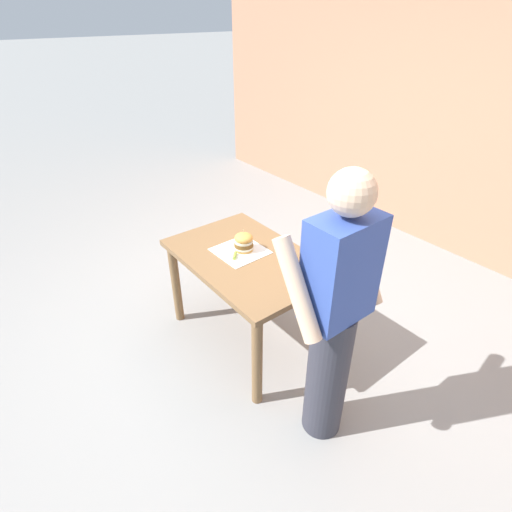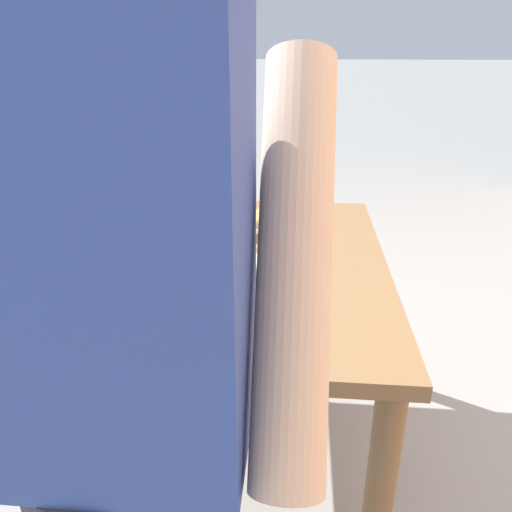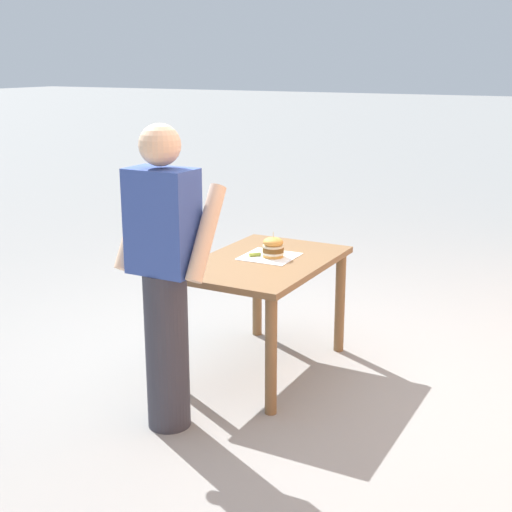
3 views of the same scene
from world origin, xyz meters
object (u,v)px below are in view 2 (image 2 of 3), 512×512
Objects in this scene: patio_table at (259,294)px; sandwich at (270,228)px; pickle_spear at (234,248)px; diner_across_table at (114,444)px.

patio_table is 7.05× the size of sandwich.
pickle_spear is at bearing -24.82° from patio_table.
sandwich is at bearing -109.81° from patio_table.
sandwich is 2.17× the size of pickle_spear.
patio_table is 0.70× the size of diner_across_table.
sandwich is 0.13m from pickle_spear.
patio_table is 0.21m from sandwich.
diner_across_table is at bearing 87.90° from pickle_spear.
sandwich is 0.10× the size of diner_across_table.
patio_table is 0.17m from pickle_spear.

